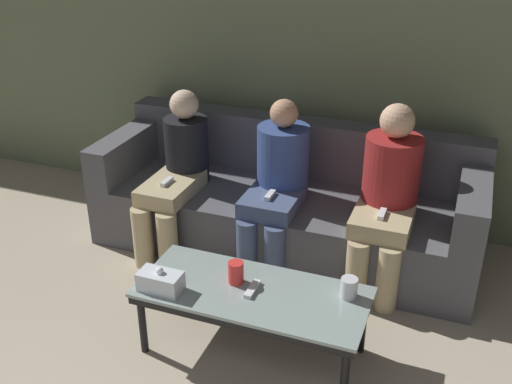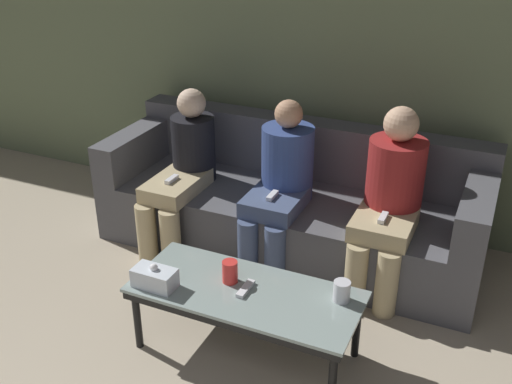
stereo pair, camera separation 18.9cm
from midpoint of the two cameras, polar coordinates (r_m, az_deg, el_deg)
name	(u,v)px [view 1 (the left image)]	position (r m, az deg, el deg)	size (l,w,h in m)	color
wall_back	(314,39)	(4.17, 4.23, 14.31)	(12.00, 0.06, 2.60)	#707F5B
couch	(287,204)	(4.05, 1.63, -1.16)	(2.51, 0.89, 0.80)	#515156
coffee_table	(253,297)	(3.07, -2.12, -10.01)	(1.17, 0.50, 0.39)	#8C9E99
cup_near_left	(236,272)	(3.08, -3.71, -7.69)	(0.08, 0.08, 0.12)	red
cup_near_right	(349,288)	(2.99, 7.04, -9.08)	(0.08, 0.08, 0.11)	silver
tissue_box	(160,281)	(3.08, -10.85, -8.36)	(0.22, 0.12, 0.13)	silver
game_remote	(253,289)	(3.04, -2.14, -9.24)	(0.04, 0.15, 0.02)	white
seated_person_left_end	(178,169)	(3.99, -8.82, 2.12)	(0.31, 0.70, 1.05)	tan
seated_person_mid_left	(278,180)	(3.75, 0.64, 1.13)	(0.33, 0.63, 1.06)	#47567A
seated_person_mid_right	(388,193)	(3.60, 10.96, -0.09)	(0.34, 0.64, 1.11)	tan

